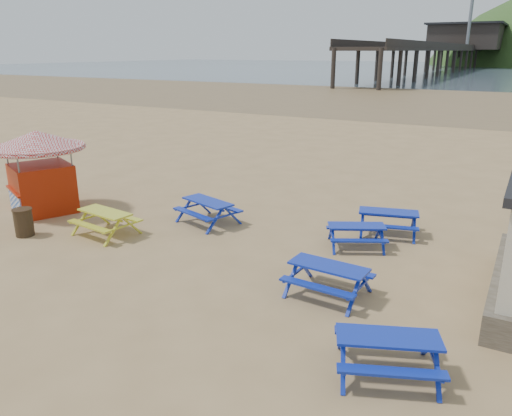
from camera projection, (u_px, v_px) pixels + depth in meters
The scene contains 11 objects.
ground at pixel (237, 254), 14.78m from camera, with size 400.00×400.00×0.00m, color tan.
wet_sand at pixel (471, 100), 60.59m from camera, with size 400.00×400.00×0.00m, color olive.
picnic_table_blue_a at pixel (208, 212), 17.35m from camera, with size 2.32×2.07×0.82m.
picnic_table_blue_b at pixel (388, 223), 16.31m from camera, with size 2.21×1.95×0.79m.
picnic_table_blue_c at pixel (356, 236), 15.24m from camera, with size 2.14×2.00×0.71m.
picnic_table_blue_e at pixel (387, 355), 9.23m from camera, with size 2.33×2.13×0.79m.
picnic_table_blue_f at pixel (328, 280), 12.22m from camera, with size 1.99×1.65×0.80m.
picnic_table_yellow at pixel (106, 223), 16.27m from camera, with size 2.08×1.75×0.80m.
ice_cream_kiosk at pixel (39, 161), 18.19m from camera, with size 4.49×4.49×3.04m.
litter_bin at pixel (24, 222), 16.15m from camera, with size 0.62×0.62×0.91m.
pier at pixel (462, 51), 169.91m from camera, with size 24.00×220.00×39.29m.
Camera 1 is at (7.15, -11.67, 5.78)m, focal length 35.00 mm.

